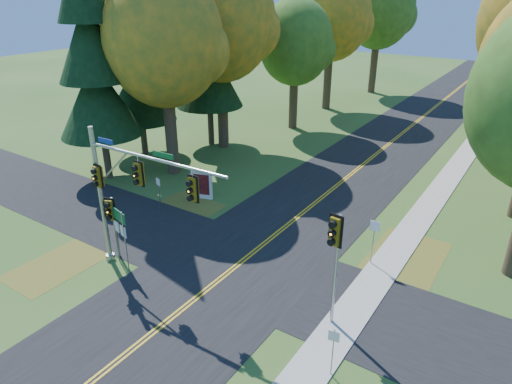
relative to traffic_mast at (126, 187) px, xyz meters
The scene contains 25 objects.
ground 6.05m from the traffic_mast, 18.72° to the left, with size 160.00×160.00×0.00m, color #2D511C.
road_main 6.04m from the traffic_mast, 18.72° to the left, with size 8.00×160.00×0.02m, color black.
road_cross 6.76m from the traffic_mast, 40.85° to the left, with size 60.00×6.00×0.02m, color black.
centerline_left 5.97m from the traffic_mast, 19.19° to the left, with size 0.10×160.00×0.01m, color gold.
centerline_right 6.09m from the traffic_mast, 18.28° to the left, with size 0.10×160.00×0.01m, color gold.
sidewalk_east 11.04m from the traffic_mast, ahead, with size 1.60×160.00×0.06m, color #9E998E.
leaf_patch_w_near 7.46m from the traffic_mast, 117.00° to the left, with size 4.00×6.00×0.00m, color brown.
leaf_patch_e 13.64m from the traffic_mast, 34.50° to the left, with size 3.50×8.00×0.00m, color brown.
leaf_patch_w_far 6.08m from the traffic_mast, 155.16° to the right, with size 3.00×5.00×0.00m, color brown.
tree_w_a 13.86m from the traffic_mast, 124.46° to the left, with size 8.00×8.00×14.15m.
tree_w_b 20.14m from the traffic_mast, 114.25° to the left, with size 8.60×8.60×15.38m.
tree_w_c 26.61m from the traffic_mast, 102.55° to the left, with size 6.80×6.80×11.91m.
tree_w_d 35.44m from the traffic_mast, 100.39° to the left, with size 8.20×8.20×14.56m.
tree_w_e 46.00m from the traffic_mast, 96.44° to the left, with size 8.40×8.40×14.97m.
pine_a 13.76m from the traffic_mast, 145.72° to the left, with size 5.60×5.60×19.48m.
pine_b 17.69m from the traffic_mast, 134.78° to the left, with size 5.60×5.60×17.31m.
pine_c 20.25m from the traffic_mast, 118.01° to the left, with size 5.60×5.60×20.56m.
traffic_mast is the anchor object (origin of this frame).
east_signal_pole 9.67m from the traffic_mast, 10.09° to the left, with size 0.60×0.69×5.15m.
ped_signal_pole 2.59m from the traffic_mast, behind, with size 0.51×0.62×3.45m.
route_sign_cluster 2.50m from the traffic_mast, behind, with size 1.44×0.42×3.16m.
info_kiosk 9.42m from the traffic_mast, 108.23° to the left, with size 1.38×0.63×1.92m.
reg_sign_e_north 11.98m from the traffic_mast, 36.97° to the left, with size 0.48×0.09×2.51m.
reg_sign_e_south 11.18m from the traffic_mast, ahead, with size 0.40×0.10×2.09m.
reg_sign_w 7.31m from the traffic_mast, 124.48° to the left, with size 0.42×0.13×2.21m.
Camera 1 is at (11.45, -13.62, 12.87)m, focal length 32.00 mm.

